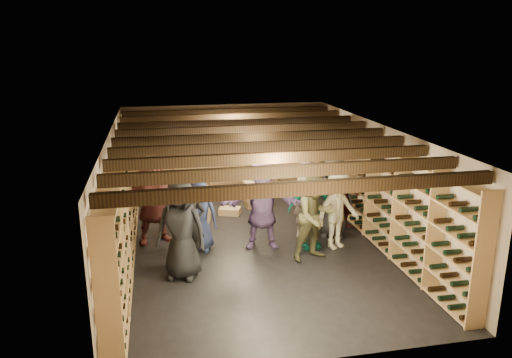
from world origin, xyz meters
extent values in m
plane|color=black|center=(0.00, 0.00, 0.00)|extent=(8.00, 8.00, 0.00)
cube|color=#BBA891|center=(0.00, 4.00, 1.20)|extent=(5.50, 0.02, 2.40)
cube|color=#BBA891|center=(0.00, -4.00, 1.20)|extent=(5.50, 0.02, 2.40)
cube|color=#BBA891|center=(-2.75, 0.00, 1.20)|extent=(0.02, 8.00, 2.40)
cube|color=#BBA891|center=(2.75, 0.00, 1.20)|extent=(0.02, 8.00, 2.40)
cube|color=beige|center=(0.00, 0.00, 2.40)|extent=(5.50, 8.00, 0.01)
cube|color=black|center=(0.00, -3.50, 2.26)|extent=(5.40, 0.12, 0.18)
cube|color=black|center=(0.00, -2.62, 2.26)|extent=(5.40, 0.12, 0.18)
cube|color=black|center=(0.00, -1.75, 2.26)|extent=(5.40, 0.12, 0.18)
cube|color=black|center=(0.00, -0.88, 2.26)|extent=(5.40, 0.12, 0.18)
cube|color=black|center=(0.00, 0.00, 2.26)|extent=(5.40, 0.12, 0.18)
cube|color=black|center=(0.00, 0.88, 2.26)|extent=(5.40, 0.12, 0.18)
cube|color=black|center=(0.00, 1.75, 2.26)|extent=(5.40, 0.12, 0.18)
cube|color=black|center=(0.00, 2.62, 2.26)|extent=(5.40, 0.12, 0.18)
cube|color=black|center=(0.00, 3.50, 2.26)|extent=(5.40, 0.12, 0.18)
cube|color=tan|center=(-2.57, 0.00, 1.07)|extent=(0.32, 7.50, 2.15)
cube|color=tan|center=(2.57, 0.00, 1.07)|extent=(0.32, 7.50, 2.15)
cube|color=tan|center=(0.00, 3.83, 1.07)|extent=(4.70, 0.30, 2.15)
cube|color=tan|center=(-0.99, 1.52, 0.09)|extent=(0.57, 0.46, 0.17)
cube|color=tan|center=(-0.99, 1.52, 0.26)|extent=(0.57, 0.46, 0.17)
cube|color=tan|center=(-0.99, 1.52, 0.43)|extent=(0.57, 0.46, 0.17)
cube|color=tan|center=(-0.99, 1.52, 0.59)|extent=(0.57, 0.46, 0.17)
cube|color=tan|center=(-0.99, 1.52, 0.77)|extent=(0.57, 0.46, 0.17)
cube|color=tan|center=(0.48, 2.31, 0.09)|extent=(0.54, 0.40, 0.17)
cube|color=tan|center=(0.48, 2.31, 0.26)|extent=(0.54, 0.40, 0.17)
cube|color=tan|center=(0.48, 2.31, 0.43)|extent=(0.54, 0.40, 0.17)
cube|color=tan|center=(0.48, 2.31, 0.59)|extent=(0.54, 0.40, 0.17)
cube|color=tan|center=(-0.22, 1.89, 0.09)|extent=(0.59, 0.49, 0.17)
imported|color=black|center=(-1.54, -1.19, 0.91)|extent=(1.03, 0.85, 1.82)
imported|color=black|center=(-1.34, -0.57, 0.76)|extent=(0.57, 0.39, 1.52)
imported|color=brown|center=(1.01, -0.92, 0.87)|extent=(0.99, 0.86, 1.74)
imported|color=beige|center=(1.63, -0.50, 0.80)|extent=(1.18, 0.91, 1.61)
imported|color=#116C58|center=(1.09, -0.38, 0.82)|extent=(0.98, 0.45, 1.64)
imported|color=brown|center=(-2.02, 0.57, 0.95)|extent=(1.84, 1.01, 1.89)
imported|color=#212B4E|center=(-1.12, -0.06, 0.75)|extent=(0.82, 0.62, 1.49)
imported|color=slate|center=(1.20, 0.16, 0.87)|extent=(0.66, 0.46, 1.74)
imported|color=#4D1819|center=(2.18, 0.49, 0.75)|extent=(0.77, 0.62, 1.51)
imported|color=#7B5F9C|center=(0.14, -0.14, 0.92)|extent=(1.77, 0.82, 1.83)
imported|color=#333237|center=(1.75, 0.15, 0.91)|extent=(0.99, 0.75, 1.82)
camera|label=1|loc=(-1.87, -9.45, 4.14)|focal=35.00mm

